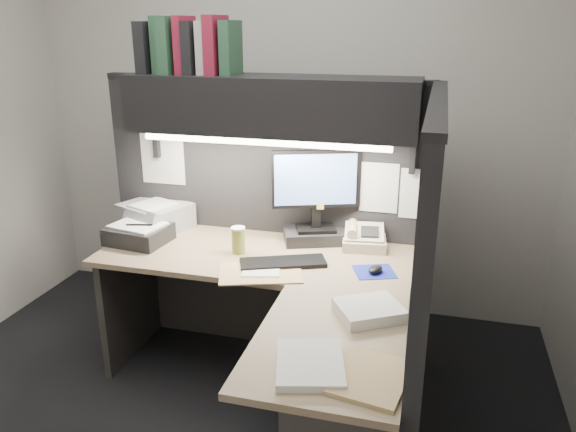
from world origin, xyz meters
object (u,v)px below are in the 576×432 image
object	(u,v)px
notebook_stack	(139,234)
monitor	(316,206)
keyboard	(283,263)
printer	(156,215)
telephone	(364,238)
coffee_cup	(238,241)
desk	(288,366)
overhead_shelf	(270,105)

from	to	relation	value
notebook_stack	monitor	bearing A→B (deg)	15.68
keyboard	notebook_stack	size ratio (longest dim) A/B	1.37
monitor	keyboard	size ratio (longest dim) A/B	1.21
printer	notebook_stack	bearing A→B (deg)	-62.51
telephone	printer	size ratio (longest dim) A/B	0.66
telephone	coffee_cup	distance (m)	0.70
keyboard	coffee_cup	size ratio (longest dim) A/B	3.27
coffee_cup	printer	xyz separation A→B (m)	(-0.62, 0.25, 0.01)
monitor	notebook_stack	world-z (taller)	monitor
desk	keyboard	world-z (taller)	keyboard
overhead_shelf	coffee_cup	distance (m)	0.74
notebook_stack	printer	bearing A→B (deg)	95.38
notebook_stack	overhead_shelf	bearing A→B (deg)	15.75
telephone	coffee_cup	size ratio (longest dim) A/B	1.82
overhead_shelf	keyboard	distance (m)	0.83
desk	monitor	distance (m)	0.96
keyboard	coffee_cup	world-z (taller)	coffee_cup
telephone	notebook_stack	world-z (taller)	same
desk	telephone	bearing A→B (deg)	75.07
overhead_shelf	keyboard	xyz separation A→B (m)	(0.15, -0.30, -0.76)
overhead_shelf	notebook_stack	world-z (taller)	overhead_shelf
desk	overhead_shelf	distance (m)	1.33
coffee_cup	notebook_stack	xyz separation A→B (m)	(-0.60, -0.00, -0.02)
monitor	notebook_stack	size ratio (longest dim) A/B	1.65
keyboard	telephone	world-z (taller)	telephone
desk	coffee_cup	world-z (taller)	coffee_cup
monitor	coffee_cup	xyz separation A→B (m)	(-0.37, -0.27, -0.14)
monitor	desk	bearing A→B (deg)	-106.06
notebook_stack	telephone	bearing A→B (deg)	12.14
telephone	coffee_cup	bearing A→B (deg)	-165.17
overhead_shelf	notebook_stack	distance (m)	1.04
notebook_stack	desk	bearing A→B (deg)	-28.17
overhead_shelf	telephone	world-z (taller)	overhead_shelf
desk	printer	size ratio (longest dim) A/B	4.59
monitor	keyboard	xyz separation A→B (m)	(-0.09, -0.36, -0.20)
overhead_shelf	monitor	bearing A→B (deg)	15.47
telephone	notebook_stack	xyz separation A→B (m)	(-1.24, -0.27, 0.00)
overhead_shelf	printer	xyz separation A→B (m)	(-0.75, 0.05, -0.70)
monitor	telephone	bearing A→B (deg)	-20.96
desk	keyboard	size ratio (longest dim) A/B	3.87
printer	monitor	bearing A→B (deg)	23.18
desk	telephone	distance (m)	0.91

